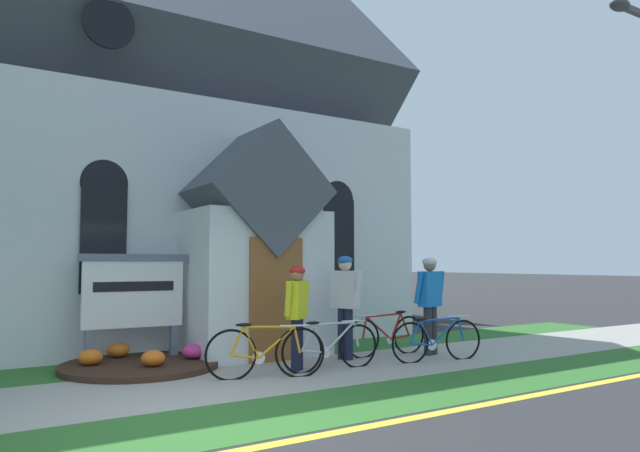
{
  "coord_description": "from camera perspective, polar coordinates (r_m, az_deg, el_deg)",
  "views": [
    {
      "loc": [
        -2.14,
        -6.13,
        1.67
      ],
      "look_at": [
        3.79,
        3.3,
        2.38
      ],
      "focal_mm": 32.37,
      "sensor_mm": 36.0,
      "label": 1
    }
  ],
  "objects": [
    {
      "name": "cyclist_in_red_jersey",
      "position": [
        9.07,
        -2.27,
        -8.26
      ],
      "size": [
        0.57,
        0.44,
        1.62
      ],
      "color": "#191E38",
      "rests_on": "ground"
    },
    {
      "name": "curb_paint_stripe",
      "position": [
        5.5,
        -8.73,
        -21.24
      ],
      "size": [
        28.0,
        0.16,
        0.01
      ],
      "primitive_type": "cube",
      "color": "yellow",
      "rests_on": "ground"
    },
    {
      "name": "church_building",
      "position": [
        15.59,
        -25.21,
        7.43
      ],
      "size": [
        14.39,
        12.14,
        12.25
      ],
      "color": "silver",
      "rests_on": "ground"
    },
    {
      "name": "ground",
      "position": [
        10.49,
        -20.45,
        -12.58
      ],
      "size": [
        140.0,
        140.0,
        0.0
      ],
      "primitive_type": "plane",
      "color": "#2B2B2D"
    },
    {
      "name": "church_lawn",
      "position": [
        9.93,
        -20.02,
        -13.09
      ],
      "size": [
        24.0,
        1.54,
        0.01
      ],
      "primitive_type": "cube",
      "color": "#2D6628",
      "rests_on": "ground"
    },
    {
      "name": "bicycle_silver",
      "position": [
        10.15,
        11.47,
        -10.97
      ],
      "size": [
        1.72,
        0.36,
        0.78
      ],
      "color": "black",
      "rests_on": "ground"
    },
    {
      "name": "bicycle_yellow",
      "position": [
        9.16,
        1.04,
        -11.83
      ],
      "size": [
        1.72,
        0.11,
        0.79
      ],
      "color": "black",
      "rests_on": "ground"
    },
    {
      "name": "cyclist_in_white_jersey",
      "position": [
        10.05,
        2.5,
        -7.1
      ],
      "size": [
        0.35,
        0.76,
        1.79
      ],
      "color": "#191E38",
      "rests_on": "ground"
    },
    {
      "name": "bicycle_green",
      "position": [
        8.55,
        -5.43,
        -12.29
      ],
      "size": [
        1.66,
        0.6,
        0.82
      ],
      "color": "black",
      "rests_on": "ground"
    },
    {
      "name": "bicycle_red",
      "position": [
        10.64,
        6.62,
        -10.66
      ],
      "size": [
        1.74,
        0.1,
        0.81
      ],
      "color": "black",
      "rests_on": "ground"
    },
    {
      "name": "grass_verge",
      "position": [
        6.31,
        -12.21,
        -18.86
      ],
      "size": [
        32.0,
        1.52,
        0.01
      ],
      "primitive_type": "cube",
      "color": "#2D6628",
      "rests_on": "ground"
    },
    {
      "name": "flower_bed",
      "position": [
        9.75,
        -17.37,
        -12.87
      ],
      "size": [
        2.43,
        2.43,
        0.34
      ],
      "color": "#382319",
      "rests_on": "ground"
    },
    {
      "name": "roadside_conifer",
      "position": [
        19.52,
        0.96,
        5.53
      ],
      "size": [
        3.25,
        3.25,
        7.91
      ],
      "color": "#4C3823",
      "rests_on": "ground"
    },
    {
      "name": "cyclist_in_green_jersey",
      "position": [
        10.74,
        10.83,
        -6.9
      ],
      "size": [
        0.68,
        0.33,
        1.77
      ],
      "color": "#2D2D33",
      "rests_on": "ground"
    },
    {
      "name": "church_sign",
      "position": [
        10.08,
        -17.93,
        -6.41
      ],
      "size": [
        1.75,
        0.16,
        1.81
      ],
      "color": "slate",
      "rests_on": "ground"
    },
    {
      "name": "sidewalk_slab",
      "position": [
        8.09,
        -17.03,
        -15.36
      ],
      "size": [
        32.0,
        2.31,
        0.01
      ],
      "primitive_type": "cube",
      "color": "#99968E",
      "rests_on": "ground"
    }
  ]
}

